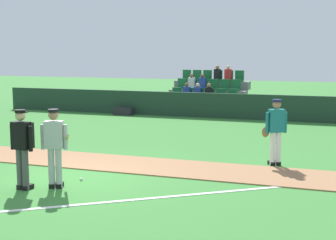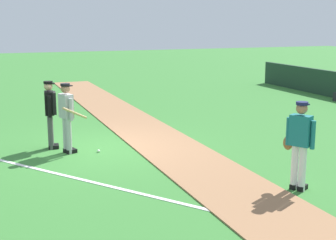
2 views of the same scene
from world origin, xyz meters
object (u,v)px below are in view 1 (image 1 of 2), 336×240
Objects in this scene: runner_teal_jersey at (275,130)px; equipment_bag at (123,111)px; batter_grey_jersey at (55,145)px; umpire_home_plate at (22,144)px; baseball at (81,179)px.

runner_teal_jersey is 1.96× the size of equipment_bag.
runner_teal_jersey is (4.33, 3.73, -0.01)m from batter_grey_jersey.
batter_grey_jersey is 12.37m from equipment_bag.
umpire_home_plate is 1.00× the size of runner_teal_jersey.
batter_grey_jersey and runner_teal_jersey have the same top height.
baseball is (0.22, 0.72, -0.93)m from batter_grey_jersey.
umpire_home_plate and runner_teal_jersey have the same top height.
equipment_bag is (-3.88, 11.07, 0.14)m from baseball.
baseball is at bearing 72.85° from batter_grey_jersey.
baseball is at bearing -70.71° from equipment_bag.
baseball is 11.73m from equipment_bag.
batter_grey_jersey is 23.78× the size of baseball.
equipment_bag is at bearing 134.70° from runner_teal_jersey.
equipment_bag is (-3.65, 11.80, -0.79)m from batter_grey_jersey.
umpire_home_plate is 1.96× the size of equipment_bag.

